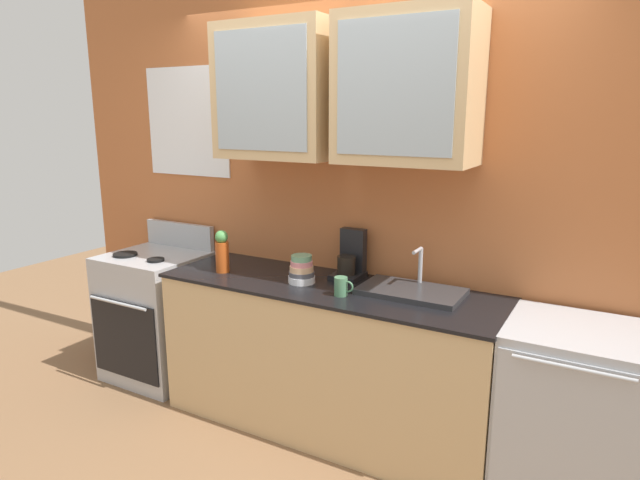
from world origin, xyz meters
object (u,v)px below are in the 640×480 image
Objects in this scene: cup_near_sink at (341,286)px; sink_faucet at (411,291)px; bowl_stack at (302,270)px; stove_range at (157,315)px; vase at (222,252)px; dishwasher at (570,417)px; coffee_maker at (350,260)px.

sink_faucet is at bearing 33.73° from cup_near_sink.
bowl_stack is (-0.63, -0.12, 0.05)m from sink_faucet.
bowl_stack is at bearing 162.87° from cup_near_sink.
cup_near_sink is at bearing -4.69° from stove_range.
vase is at bearing -171.60° from sink_faucet.
bowl_stack is 1.57m from dishwasher.
sink_faucet is at bearing 10.66° from bowl_stack.
sink_faucet is 0.62× the size of dishwasher.
stove_range reaches higher than dishwasher.
vase is 0.79m from coffee_maker.
coffee_maker is at bearing 164.54° from sink_faucet.
stove_range is 6.56× the size of bowl_stack.
stove_range is 1.20× the size of dishwasher.
coffee_maker is (0.20, 0.24, 0.03)m from bowl_stack.
sink_faucet is (1.87, 0.09, 0.46)m from stove_range.
bowl_stack is at bearing -178.94° from dishwasher.
dishwasher is (1.17, 0.12, -0.50)m from cup_near_sink.
dishwasher is at bearing 2.32° from vase.
coffee_maker is (1.43, 0.21, 0.55)m from stove_range.
cup_near_sink is 1.28m from dishwasher.
cup_near_sink is at bearing -2.75° from vase.
bowl_stack is at bearing 5.74° from vase.
bowl_stack reaches higher than cup_near_sink.
coffee_maker is at bearing 170.67° from dishwasher.
coffee_maker is at bearing 50.71° from bowl_stack.
bowl_stack is at bearing -1.46° from stove_range.
cup_near_sink is 0.12× the size of dishwasher.
cup_near_sink is (0.31, -0.10, -0.02)m from bowl_stack.
sink_faucet is 0.46m from coffee_maker.
vase is 0.85m from cup_near_sink.
sink_faucet is at bearing 8.40° from vase.
vase is at bearing -7.04° from stove_range.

